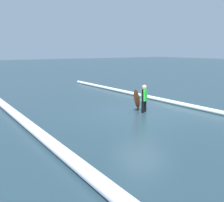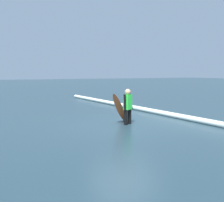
# 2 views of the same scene
# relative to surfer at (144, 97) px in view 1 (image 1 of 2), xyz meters

# --- Properties ---
(ground_plane) EXTENTS (146.11, 146.11, 0.00)m
(ground_plane) POSITION_rel_surfer_xyz_m (-0.09, 0.20, -0.74)
(ground_plane) COLOR #243B47
(surfer) EXTENTS (0.34, 0.53, 1.34)m
(surfer) POSITION_rel_surfer_xyz_m (0.00, 0.00, 0.00)
(surfer) COLOR black
(surfer) RESTS_ON ground_plane
(surfboard) EXTENTS (1.29, 1.29, 1.22)m
(surfboard) POSITION_rel_surfer_xyz_m (0.33, 0.17, -0.14)
(surfboard) COLOR #E55926
(surfboard) RESTS_ON ground_plane
(wave_crest_foreground) EXTENTS (25.65, 0.25, 0.22)m
(wave_crest_foreground) POSITION_rel_surfer_xyz_m (-0.77, -2.60, -0.63)
(wave_crest_foreground) COLOR white
(wave_crest_foreground) RESTS_ON ground_plane
(wave_crest_midground) EXTENTS (15.70, 0.56, 0.36)m
(wave_crest_midground) POSITION_rel_surfer_xyz_m (0.52, 5.49, -0.56)
(wave_crest_midground) COLOR white
(wave_crest_midground) RESTS_ON ground_plane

